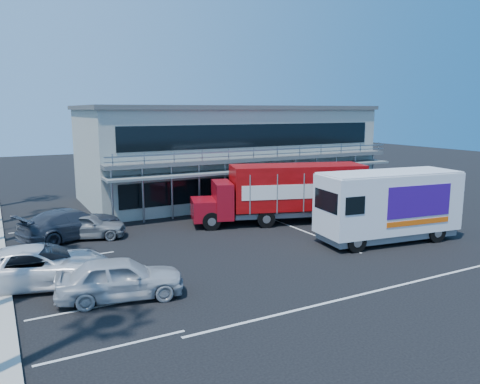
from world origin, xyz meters
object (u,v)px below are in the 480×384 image
parked_car_a (121,278)px  red_truck (286,191)px  parked_car_b (48,264)px  white_van (388,205)px

parked_car_a → red_truck: bearing=-48.0°
parked_car_a → parked_car_b: bearing=45.8°
parked_car_a → parked_car_b: (-2.21, 3.20, -0.06)m
parked_car_a → parked_car_b: parked_car_a is taller
parked_car_b → white_van: bearing=-96.7°
white_van → parked_car_a: (-14.60, -1.06, -1.20)m
red_truck → white_van: white_van is taller
red_truck → white_van: 6.62m
parked_car_a → white_van: bearing=-74.6°
red_truck → parked_car_a: 14.19m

